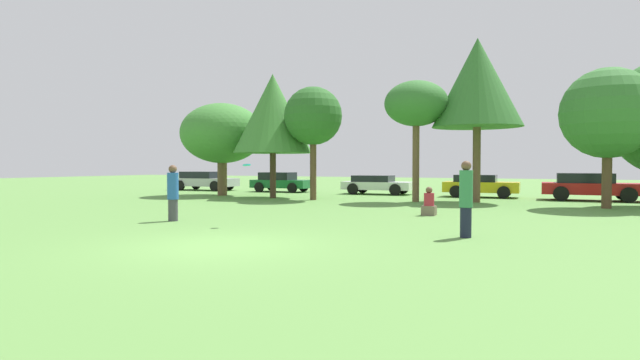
{
  "coord_description": "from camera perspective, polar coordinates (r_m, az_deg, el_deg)",
  "views": [
    {
      "loc": [
        6.56,
        -8.85,
        1.74
      ],
      "look_at": [
        0.13,
        4.69,
        1.29
      ],
      "focal_mm": 28.44,
      "sensor_mm": 36.0,
      "label": 1
    }
  ],
  "objects": [
    {
      "name": "tree_4",
      "position": [
        24.96,
        17.28,
        10.38
      ],
      "size": [
        4.13,
        4.13,
        7.62
      ],
      "color": "brown",
      "rests_on": "ground"
    },
    {
      "name": "parked_car_red",
      "position": [
        27.96,
        28.13,
        -0.6
      ],
      "size": [
        4.59,
        2.12,
        1.34
      ],
      "rotation": [
        0.0,
        0.0,
        0.03
      ],
      "color": "red",
      "rests_on": "ground"
    },
    {
      "name": "person_thrower",
      "position": [
        16.32,
        -16.22,
        -1.37
      ],
      "size": [
        0.35,
        0.35,
        1.74
      ],
      "rotation": [
        0.0,
        0.0,
        0.02
      ],
      "color": "#3F3F47",
      "rests_on": "ground"
    },
    {
      "name": "tree_3",
      "position": [
        24.52,
        10.77,
        8.33
      ],
      "size": [
        2.99,
        2.99,
        5.71
      ],
      "color": "brown",
      "rests_on": "ground"
    },
    {
      "name": "parked_car_white",
      "position": [
        30.31,
        6.41,
        -0.44
      ],
      "size": [
        4.17,
        2.06,
        1.12
      ],
      "rotation": [
        0.0,
        0.0,
        0.03
      ],
      "color": "silver",
      "rests_on": "ground"
    },
    {
      "name": "tree_5",
      "position": [
        23.35,
        29.65,
        6.52
      ],
      "size": [
        3.61,
        3.61,
        5.62
      ],
      "color": "brown",
      "rests_on": "ground"
    },
    {
      "name": "parked_car_silver",
      "position": [
        35.84,
        -12.95,
        -0.03
      ],
      "size": [
        4.62,
        2.01,
        1.28
      ],
      "rotation": [
        0.0,
        0.0,
        0.03
      ],
      "color": "#B2B2B7",
      "rests_on": "ground"
    },
    {
      "name": "person_catcher",
      "position": [
        12.59,
        16.1,
        -1.98
      ],
      "size": [
        0.31,
        0.31,
        1.84
      ],
      "rotation": [
        0.0,
        0.0,
        -3.12
      ],
      "color": "#191E33",
      "rests_on": "ground"
    },
    {
      "name": "bystander_sitting",
      "position": [
        17.88,
        12.16,
        -2.64
      ],
      "size": [
        0.47,
        0.39,
        0.99
      ],
      "color": "#726651",
      "rests_on": "ground"
    },
    {
      "name": "tree_2",
      "position": [
        25.29,
        -0.78,
        7.15
      ],
      "size": [
        2.89,
        2.89,
        5.62
      ],
      "color": "brown",
      "rests_on": "ground"
    },
    {
      "name": "tree_1",
      "position": [
        26.89,
        -5.34,
        7.43
      ],
      "size": [
        4.15,
        4.15,
        6.51
      ],
      "color": "#473323",
      "rests_on": "ground"
    },
    {
      "name": "parked_car_green",
      "position": [
        32.94,
        -4.48,
        -0.19
      ],
      "size": [
        3.89,
        1.92,
        1.27
      ],
      "rotation": [
        0.0,
        0.0,
        0.03
      ],
      "color": "#196633",
      "rests_on": "ground"
    },
    {
      "name": "tree_0",
      "position": [
        29.53,
        -10.97,
        5.14
      ],
      "size": [
        4.7,
        4.7,
        5.25
      ],
      "color": "brown",
      "rests_on": "ground"
    },
    {
      "name": "frisbee",
      "position": [
        14.63,
        -8.25,
        1.68
      ],
      "size": [
        0.24,
        0.23,
        0.08
      ],
      "color": "#19B2D8"
    },
    {
      "name": "ground_plane",
      "position": [
        11.15,
        -11.09,
        -7.29
      ],
      "size": [
        120.0,
        120.0,
        0.0
      ],
      "primitive_type": "plane",
      "color": "#5B8E42"
    },
    {
      "name": "parked_car_yellow",
      "position": [
        28.69,
        17.54,
        -0.56
      ],
      "size": [
        3.93,
        1.98,
        1.21
      ],
      "rotation": [
        0.0,
        0.0,
        0.03
      ],
      "color": "gold",
      "rests_on": "ground"
    }
  ]
}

